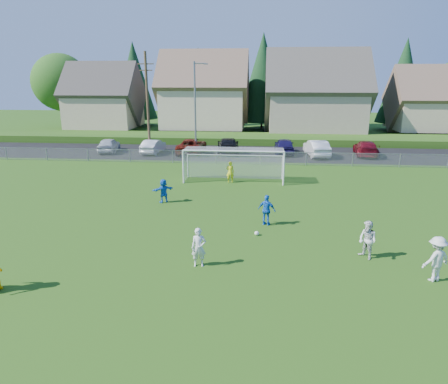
# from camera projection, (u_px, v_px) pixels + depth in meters

# --- Properties ---
(ground) EXTENTS (160.00, 160.00, 0.00)m
(ground) POSITION_uv_depth(u_px,v_px,m) (204.00, 287.00, 14.85)
(ground) COLOR #193D0C
(ground) RESTS_ON ground
(asphalt_lot) EXTENTS (60.00, 60.00, 0.00)m
(asphalt_lot) POSITION_uv_depth(u_px,v_px,m) (241.00, 153.00, 41.17)
(asphalt_lot) COLOR black
(asphalt_lot) RESTS_ON ground
(grass_embankment) EXTENTS (70.00, 6.00, 0.80)m
(grass_embankment) POSITION_uv_depth(u_px,v_px,m) (245.00, 139.00, 48.23)
(grass_embankment) COLOR #1E420F
(grass_embankment) RESTS_ON ground
(soccer_ball) EXTENTS (0.22, 0.22, 0.22)m
(soccer_ball) POSITION_uv_depth(u_px,v_px,m) (257.00, 233.00, 19.69)
(soccer_ball) COLOR white
(soccer_ball) RESTS_ON ground
(player_white_a) EXTENTS (0.65, 0.47, 1.64)m
(player_white_a) POSITION_uv_depth(u_px,v_px,m) (199.00, 247.00, 16.31)
(player_white_a) COLOR silver
(player_white_a) RESTS_ON ground
(player_white_b) EXTENTS (0.98, 1.03, 1.68)m
(player_white_b) POSITION_uv_depth(u_px,v_px,m) (367.00, 240.00, 16.99)
(player_white_b) COLOR silver
(player_white_b) RESTS_ON ground
(player_white_c) EXTENTS (1.33, 1.07, 1.79)m
(player_white_c) POSITION_uv_depth(u_px,v_px,m) (436.00, 259.00, 15.10)
(player_white_c) COLOR silver
(player_white_c) RESTS_ON ground
(player_blue_a) EXTENTS (1.04, 0.71, 1.64)m
(player_blue_a) POSITION_uv_depth(u_px,v_px,m) (267.00, 210.00, 20.91)
(player_blue_a) COLOR blue
(player_blue_a) RESTS_ON ground
(player_blue_b) EXTENTS (1.39, 1.15, 1.50)m
(player_blue_b) POSITION_uv_depth(u_px,v_px,m) (164.00, 191.00, 24.75)
(player_blue_b) COLOR blue
(player_blue_b) RESTS_ON ground
(goalkeeper) EXTENTS (0.59, 0.39, 1.58)m
(goalkeeper) POSITION_uv_depth(u_px,v_px,m) (230.00, 172.00, 29.49)
(goalkeeper) COLOR yellow
(goalkeeper) RESTS_ON ground
(car_a) EXTENTS (2.30, 4.49, 1.46)m
(car_a) POSITION_uv_depth(u_px,v_px,m) (109.00, 145.00, 41.65)
(car_a) COLOR silver
(car_a) RESTS_ON ground
(car_b) EXTENTS (1.76, 4.35, 1.40)m
(car_b) POSITION_uv_depth(u_px,v_px,m) (153.00, 146.00, 41.00)
(car_b) COLOR silver
(car_b) RESTS_ON ground
(car_c) EXTENTS (2.55, 5.46, 1.51)m
(car_c) POSITION_uv_depth(u_px,v_px,m) (192.00, 146.00, 40.96)
(car_c) COLOR #541209
(car_c) RESTS_ON ground
(car_d) EXTENTS (2.71, 5.53, 1.55)m
(car_d) POSITION_uv_depth(u_px,v_px,m) (228.00, 145.00, 41.16)
(car_d) COLOR black
(car_d) RESTS_ON ground
(car_e) EXTENTS (1.90, 4.70, 1.60)m
(car_e) POSITION_uv_depth(u_px,v_px,m) (284.00, 146.00, 40.67)
(car_e) COLOR #181242
(car_e) RESTS_ON ground
(car_f) EXTENTS (2.22, 5.01, 1.60)m
(car_f) POSITION_uv_depth(u_px,v_px,m) (317.00, 148.00, 39.43)
(car_f) COLOR white
(car_f) RESTS_ON ground
(car_g) EXTENTS (2.56, 5.23, 1.46)m
(car_g) POSITION_uv_depth(u_px,v_px,m) (366.00, 148.00, 39.69)
(car_g) COLOR maroon
(car_g) RESTS_ON ground
(soccer_goal) EXTENTS (7.42, 1.90, 2.50)m
(soccer_goal) POSITION_uv_depth(u_px,v_px,m) (234.00, 159.00, 29.76)
(soccer_goal) COLOR white
(soccer_goal) RESTS_ON ground
(chainlink_fence) EXTENTS (52.06, 0.06, 1.20)m
(chainlink_fence) POSITION_uv_depth(u_px,v_px,m) (238.00, 157.00, 35.73)
(chainlink_fence) COLOR gray
(chainlink_fence) RESTS_ON ground
(streetlight) EXTENTS (1.38, 0.18, 9.00)m
(streetlight) POSITION_uv_depth(u_px,v_px,m) (196.00, 106.00, 38.79)
(streetlight) COLOR slate
(streetlight) RESTS_ON ground
(utility_pole) EXTENTS (1.60, 0.26, 10.00)m
(utility_pole) POSITION_uv_depth(u_px,v_px,m) (148.00, 102.00, 40.11)
(utility_pole) COLOR #473321
(utility_pole) RESTS_ON ground
(houses_row) EXTENTS (53.90, 11.45, 13.27)m
(houses_row) POSITION_uv_depth(u_px,v_px,m) (263.00, 79.00, 53.29)
(houses_row) COLOR tan
(houses_row) RESTS_ON ground
(tree_row) EXTENTS (65.98, 12.36, 13.80)m
(tree_row) POSITION_uv_depth(u_px,v_px,m) (256.00, 82.00, 59.49)
(tree_row) COLOR #382616
(tree_row) RESTS_ON ground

